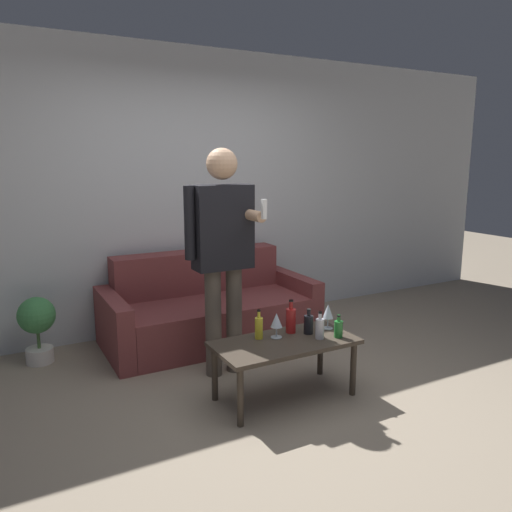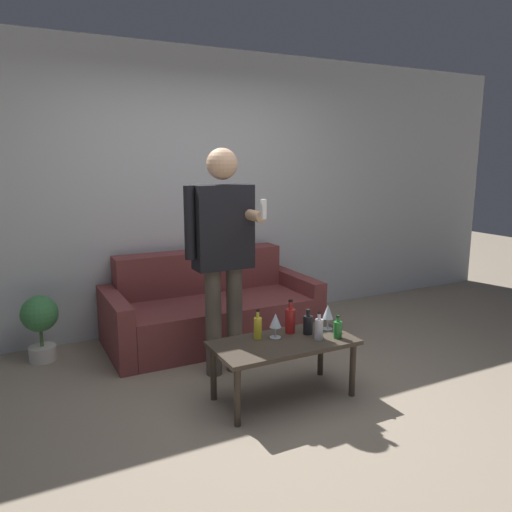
{
  "view_description": "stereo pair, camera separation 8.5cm",
  "coord_description": "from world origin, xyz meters",
  "px_view_note": "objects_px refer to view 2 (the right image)",
  "views": [
    {
      "loc": [
        -1.74,
        -2.64,
        1.67
      ],
      "look_at": [
        -0.0,
        0.57,
        0.95
      ],
      "focal_mm": 35.0,
      "sensor_mm": 36.0,
      "label": 1
    },
    {
      "loc": [
        -1.66,
        -2.68,
        1.67
      ],
      "look_at": [
        -0.0,
        0.57,
        0.95
      ],
      "focal_mm": 35.0,
      "sensor_mm": 36.0,
      "label": 2
    }
  ],
  "objects_px": {
    "bottle_orange": "(338,329)",
    "couch": "(210,309)",
    "coffee_table": "(284,348)",
    "person_standing_front": "(223,245)"
  },
  "relations": [
    {
      "from": "coffee_table",
      "to": "bottle_orange",
      "type": "relative_size",
      "value": 6.08
    },
    {
      "from": "bottle_orange",
      "to": "couch",
      "type": "bearing_deg",
      "value": 104.14
    },
    {
      "from": "bottle_orange",
      "to": "person_standing_front",
      "type": "distance_m",
      "value": 1.05
    },
    {
      "from": "coffee_table",
      "to": "person_standing_front",
      "type": "relative_size",
      "value": 0.57
    },
    {
      "from": "person_standing_front",
      "to": "bottle_orange",
      "type": "bearing_deg",
      "value": -50.93
    },
    {
      "from": "coffee_table",
      "to": "bottle_orange",
      "type": "xyz_separation_m",
      "value": [
        0.37,
        -0.12,
        0.12
      ]
    },
    {
      "from": "coffee_table",
      "to": "couch",
      "type": "bearing_deg",
      "value": 90.22
    },
    {
      "from": "coffee_table",
      "to": "person_standing_front",
      "type": "distance_m",
      "value": 0.9
    },
    {
      "from": "bottle_orange",
      "to": "coffee_table",
      "type": "bearing_deg",
      "value": 161.66
    },
    {
      "from": "couch",
      "to": "coffee_table",
      "type": "relative_size",
      "value": 1.92
    }
  ]
}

